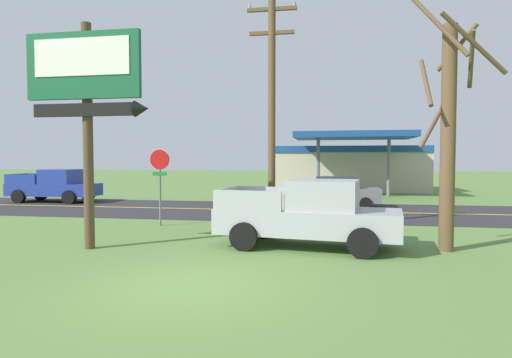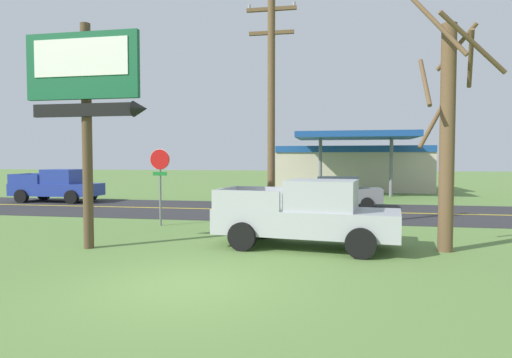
# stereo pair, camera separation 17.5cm
# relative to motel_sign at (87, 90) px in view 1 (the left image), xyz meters

# --- Properties ---
(ground_plane) EXTENTS (180.00, 180.00, 0.00)m
(ground_plane) POSITION_rel_motel_sign_xyz_m (3.90, -2.90, -4.46)
(ground_plane) COLOR #5B7F3D
(road_asphalt) EXTENTS (140.00, 8.00, 0.02)m
(road_asphalt) POSITION_rel_motel_sign_xyz_m (3.90, 10.10, -4.45)
(road_asphalt) COLOR #2B2B2D
(road_asphalt) RESTS_ON ground
(road_centre_line) EXTENTS (126.00, 0.20, 0.01)m
(road_centre_line) POSITION_rel_motel_sign_xyz_m (3.90, 10.10, -4.44)
(road_centre_line) COLOR gold
(road_centre_line) RESTS_ON road_asphalt
(motel_sign) EXTENTS (3.59, 0.54, 6.36)m
(motel_sign) POSITION_rel_motel_sign_xyz_m (0.00, 0.00, 0.00)
(motel_sign) COLOR brown
(motel_sign) RESTS_ON ground
(stop_sign) EXTENTS (0.80, 0.08, 2.95)m
(stop_sign) POSITION_rel_motel_sign_xyz_m (0.27, 4.49, -2.44)
(stop_sign) COLOR slate
(stop_sign) RESTS_ON ground
(utility_pole) EXTENTS (1.72, 0.26, 8.18)m
(utility_pole) POSITION_rel_motel_sign_xyz_m (4.68, 3.74, -0.11)
(utility_pole) COLOR brown
(utility_pole) RESTS_ON ground
(bare_tree) EXTENTS (2.43, 2.11, 7.01)m
(bare_tree) POSITION_rel_motel_sign_xyz_m (9.88, 1.51, -1.05)
(bare_tree) COLOR brown
(bare_tree) RESTS_ON ground
(gas_station) EXTENTS (12.00, 11.50, 4.40)m
(gas_station) POSITION_rel_motel_sign_xyz_m (8.25, 25.26, -2.52)
(gas_station) COLOR beige
(gas_station) RESTS_ON ground
(pickup_silver_parked_on_lawn) EXTENTS (5.41, 2.74, 1.96)m
(pickup_silver_parked_on_lawn) POSITION_rel_motel_sign_xyz_m (6.12, 1.36, -3.50)
(pickup_silver_parked_on_lawn) COLOR #A8AAAF
(pickup_silver_parked_on_lawn) RESTS_ON ground
(pickup_blue_on_road) EXTENTS (5.20, 2.24, 1.96)m
(pickup_blue_on_road) POSITION_rel_motel_sign_xyz_m (-9.43, 12.10, -3.50)
(pickup_blue_on_road) COLOR #233893
(pickup_blue_on_road) RESTS_ON ground
(car_grey_near_lane) EXTENTS (4.20, 2.00, 1.64)m
(car_grey_near_lane) POSITION_rel_motel_sign_xyz_m (7.13, 12.10, -3.63)
(car_grey_near_lane) COLOR slate
(car_grey_near_lane) RESTS_ON ground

